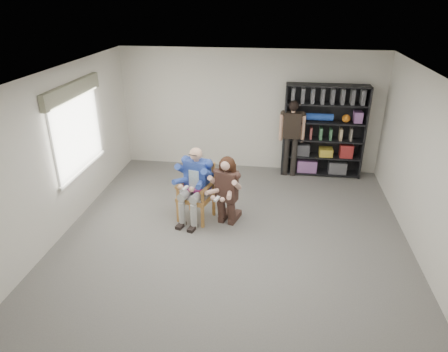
% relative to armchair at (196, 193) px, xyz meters
% --- Properties ---
extents(room_shell, '(6.00, 7.00, 2.80)m').
position_rel_armchair_xyz_m(room_shell, '(0.77, -0.88, 0.85)').
color(room_shell, silver).
rests_on(room_shell, ground).
extents(floor, '(6.00, 7.00, 0.01)m').
position_rel_armchair_xyz_m(floor, '(0.77, -0.88, -0.55)').
color(floor, '#64625C').
rests_on(floor, ground).
extents(window_left, '(0.16, 2.00, 1.75)m').
position_rel_armchair_xyz_m(window_left, '(-2.18, 0.12, 1.08)').
color(window_left, white).
rests_on(window_left, room_shell).
extents(armchair, '(0.78, 0.76, 1.10)m').
position_rel_armchair_xyz_m(armchair, '(0.00, 0.00, 0.00)').
color(armchair, '#AE6B32').
rests_on(armchair, floor).
extents(seated_man, '(0.82, 0.99, 1.43)m').
position_rel_armchair_xyz_m(seated_man, '(0.00, 0.00, 0.16)').
color(seated_man, navy).
rests_on(seated_man, floor).
extents(kneeling_woman, '(0.77, 0.99, 1.30)m').
position_rel_armchair_xyz_m(kneeling_woman, '(0.58, -0.12, 0.10)').
color(kneeling_woman, '#36221C').
rests_on(kneeling_woman, floor).
extents(bookshelf, '(1.80, 0.38, 2.10)m').
position_rel_armchair_xyz_m(bookshelf, '(2.47, 2.40, 0.50)').
color(bookshelf, black).
rests_on(bookshelf, floor).
extents(standing_man, '(0.56, 0.33, 1.77)m').
position_rel_armchair_xyz_m(standing_man, '(1.75, 2.25, 0.34)').
color(standing_man, black).
rests_on(standing_man, floor).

